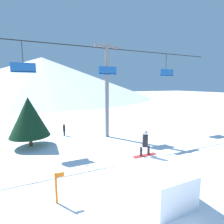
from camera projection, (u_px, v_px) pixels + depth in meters
The scene contains 8 objects.
ground_plane at pixel (151, 212), 7.20m from camera, with size 220.00×220.00×0.00m, color white.
mountain_ridge at pixel (43, 78), 71.53m from camera, with size 87.87×87.87×16.06m.
snow_ramp at pixel (153, 179), 8.31m from camera, with size 2.04×3.50×1.49m.
snowboarder at pixel (145, 143), 9.07m from camera, with size 1.34×0.28×1.36m.
chairlift at pixel (107, 80), 16.74m from camera, with size 25.14×0.44×8.93m.
pine_tree_near at pixel (29, 117), 14.53m from camera, with size 3.25×3.25×4.18m.
trail_marker at pixel (57, 187), 7.61m from camera, with size 0.41×0.10×1.42m.
distant_skier at pixel (64, 129), 17.78m from camera, with size 0.24×0.24×1.23m.
Camera 1 is at (-4.12, -5.24, 5.18)m, focal length 28.00 mm.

